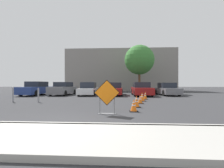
# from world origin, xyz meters

# --- Properties ---
(ground_plane) EXTENTS (96.00, 96.00, 0.00)m
(ground_plane) POSITION_xyz_m (0.00, 10.00, 0.00)
(ground_plane) COLOR #333335
(sidewalk_strip) EXTENTS (27.70, 2.00, 0.14)m
(sidewalk_strip) POSITION_xyz_m (0.00, -1.00, 0.07)
(sidewalk_strip) COLOR #ADAAA3
(sidewalk_strip) RESTS_ON ground_plane
(curb_lip) EXTENTS (27.70, 0.20, 0.14)m
(curb_lip) POSITION_xyz_m (0.00, 0.00, 0.07)
(curb_lip) COLOR #ADAAA3
(curb_lip) RESTS_ON ground_plane
(road_closed_sign) EXTENTS (1.11, 0.20, 1.48)m
(road_closed_sign) POSITION_xyz_m (1.48, 2.03, 0.80)
(road_closed_sign) COLOR black
(road_closed_sign) RESTS_ON ground_plane
(traffic_cone_nearest) EXTENTS (0.41, 0.41, 0.60)m
(traffic_cone_nearest) POSITION_xyz_m (2.69, 2.69, 0.29)
(traffic_cone_nearest) COLOR black
(traffic_cone_nearest) RESTS_ON ground_plane
(traffic_cone_second) EXTENTS (0.44, 0.44, 0.64)m
(traffic_cone_second) POSITION_xyz_m (2.96, 4.01, 0.31)
(traffic_cone_second) COLOR black
(traffic_cone_second) RESTS_ON ground_plane
(traffic_cone_third) EXTENTS (0.41, 0.41, 0.59)m
(traffic_cone_third) POSITION_xyz_m (3.37, 5.57, 0.29)
(traffic_cone_third) COLOR black
(traffic_cone_third) RESTS_ON ground_plane
(traffic_cone_fourth) EXTENTS (0.50, 0.50, 0.67)m
(traffic_cone_fourth) POSITION_xyz_m (3.70, 6.93, 0.32)
(traffic_cone_fourth) COLOR black
(traffic_cone_fourth) RESTS_ON ground_plane
(traffic_cone_fifth) EXTENTS (0.39, 0.39, 0.67)m
(traffic_cone_fifth) POSITION_xyz_m (4.13, 8.18, 0.32)
(traffic_cone_fifth) COLOR black
(traffic_cone_fifth) RESTS_ON ground_plane
(parked_car_nearest) EXTENTS (2.05, 4.69, 1.55)m
(parked_car_nearest) POSITION_xyz_m (-7.57, 12.30, 0.72)
(parked_car_nearest) COLOR navy
(parked_car_nearest) RESTS_ON ground_plane
(parked_car_second) EXTENTS (2.07, 4.36, 1.50)m
(parked_car_second) POSITION_xyz_m (-4.58, 12.67, 0.69)
(parked_car_second) COLOR slate
(parked_car_second) RESTS_ON ground_plane
(parked_car_third) EXTENTS (1.89, 4.30, 1.47)m
(parked_car_third) POSITION_xyz_m (-1.59, 12.56, 0.67)
(parked_car_third) COLOR silver
(parked_car_third) RESTS_ON ground_plane
(parked_car_fourth) EXTENTS (1.88, 4.59, 1.45)m
(parked_car_fourth) POSITION_xyz_m (1.40, 12.71, 0.67)
(parked_car_fourth) COLOR maroon
(parked_car_fourth) RESTS_ON ground_plane
(parked_car_fifth) EXTENTS (1.98, 4.70, 1.48)m
(parked_car_fifth) POSITION_xyz_m (4.39, 12.40, 0.69)
(parked_car_fifth) COLOR maroon
(parked_car_fifth) RESTS_ON ground_plane
(parked_car_sixth) EXTENTS (2.02, 4.25, 1.42)m
(parked_car_sixth) POSITION_xyz_m (7.38, 13.00, 0.65)
(parked_car_sixth) COLOR slate
(parked_car_sixth) RESTS_ON ground_plane
(bollard_nearest) EXTENTS (0.12, 0.12, 1.00)m
(bollard_nearest) POSITION_xyz_m (-3.73, 5.87, 0.53)
(bollard_nearest) COLOR gray
(bollard_nearest) RESTS_ON ground_plane
(bollard_second) EXTENTS (0.12, 0.12, 1.07)m
(bollard_second) POSITION_xyz_m (-5.59, 5.87, 0.57)
(bollard_second) COLOR gray
(bollard_second) RESTS_ON ground_plane
(building_facade_backdrop) EXTENTS (20.01, 5.00, 7.62)m
(building_facade_backdrop) POSITION_xyz_m (2.06, 24.51, 3.81)
(building_facade_backdrop) COLOR gray
(building_facade_backdrop) RESTS_ON ground_plane
(street_tree_behind_lot) EXTENTS (4.23, 4.23, 6.84)m
(street_tree_behind_lot) POSITION_xyz_m (4.79, 17.21, 4.71)
(street_tree_behind_lot) COLOR #513823
(street_tree_behind_lot) RESTS_ON ground_plane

